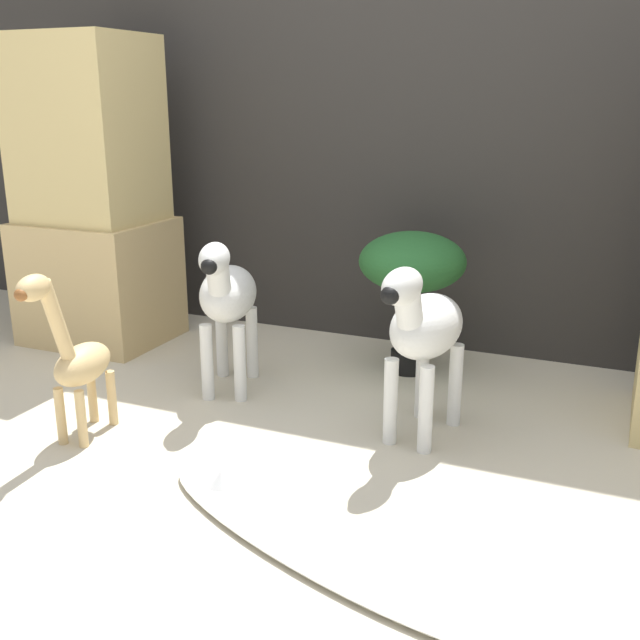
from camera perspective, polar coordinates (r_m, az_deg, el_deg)
ground_plane at (r=2.26m, az=-4.48°, el=-12.05°), size 14.00×14.00×0.00m
wall_back at (r=3.31m, az=7.09°, el=16.91°), size 6.40×0.08×2.20m
rock_pillar_left at (r=3.49m, az=-16.95°, el=8.57°), size 0.61×0.50×1.33m
zebra_right at (r=2.40m, az=7.84°, el=-0.71°), size 0.25×0.48×0.61m
zebra_left at (r=2.79m, az=-7.13°, el=1.81°), size 0.30×0.48×0.61m
giraffe_figurine at (r=2.52m, az=-18.15°, el=-2.68°), size 0.16×0.41×0.59m
potted_palm_front at (r=2.97m, az=7.04°, el=4.03°), size 0.42×0.42×0.57m
surfboard at (r=1.95m, az=0.28°, el=-16.52°), size 1.18×0.64×0.08m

